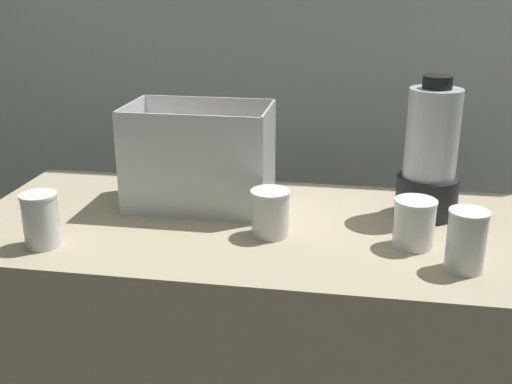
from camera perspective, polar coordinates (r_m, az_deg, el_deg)
name	(u,v)px	position (r m, az deg, el deg)	size (l,w,h in m)	color
counter	(256,380)	(1.72, 0.00, -16.84)	(1.40, 0.64, 0.90)	tan
back_wall_unit	(293,37)	(2.16, 3.44, 14.00)	(2.60, 0.24, 2.50)	silver
carrot_display_bin	(201,174)	(1.60, -5.07, 1.65)	(0.36, 0.22, 0.26)	white
blender_pitcher	(430,158)	(1.56, 15.70, 3.01)	(0.15, 0.15, 0.35)	black
juice_cup_carrot_far_left	(41,223)	(1.44, -19.10, -2.71)	(0.08, 0.08, 0.12)	white
juice_cup_beet_left	(270,215)	(1.42, 1.32, -2.10)	(0.09, 0.09, 0.11)	white
juice_cup_carrot_middle	(414,225)	(1.40, 14.30, -2.95)	(0.09, 0.09, 0.11)	white
juice_cup_carrot_right	(466,244)	(1.32, 18.70, -4.59)	(0.08, 0.08, 0.13)	white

